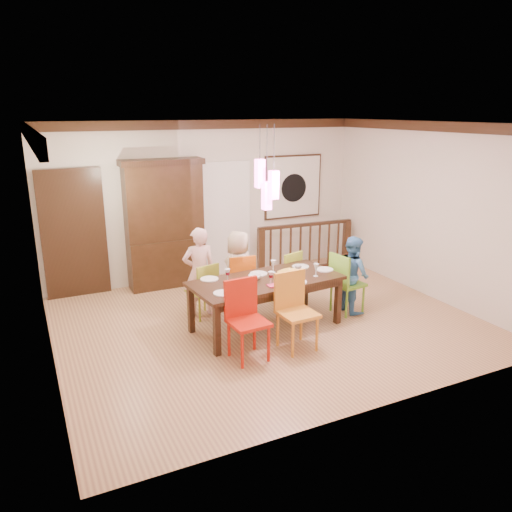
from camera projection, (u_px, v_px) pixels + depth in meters
name	position (u px, v px, depth m)	size (l,w,h in m)	color
floor	(268.00, 322.00, 7.50)	(6.00, 6.00, 0.00)	#9F6C4D
ceiling	(269.00, 123.00, 6.68)	(6.00, 6.00, 0.00)	white
wall_back	(208.00, 201.00, 9.25)	(6.00, 6.00, 0.00)	beige
wall_left	(41.00, 254.00, 5.85)	(5.00, 5.00, 0.00)	beige
wall_right	(428.00, 211.00, 8.34)	(5.00, 5.00, 0.00)	beige
crown_molding	(269.00, 130.00, 6.70)	(6.00, 5.00, 0.16)	black
panel_door	(74.00, 236.00, 8.33)	(1.04, 0.07, 2.24)	black
white_doorway	(226.00, 220.00, 9.48)	(0.97, 0.05, 2.22)	silver
painting	(293.00, 187.00, 9.92)	(1.25, 0.06, 1.25)	black
pendant_cluster	(267.00, 184.00, 6.74)	(0.27, 0.21, 1.14)	#FF4CAF
dining_table	(266.00, 284.00, 7.15)	(2.25, 1.18, 0.75)	black
chair_far_left	(202.00, 286.00, 7.60)	(0.48, 0.48, 0.87)	#95A52A
chair_far_mid	(239.00, 278.00, 7.87)	(0.47, 0.47, 0.93)	#D15A0F
chair_far_right	(285.00, 273.00, 8.17)	(0.50, 0.50, 0.88)	#A2BA2F
chair_near_left	(248.00, 316.00, 6.26)	(0.49, 0.49, 1.03)	red
chair_near_mid	(298.00, 307.00, 6.53)	(0.49, 0.49, 1.03)	orange
chair_end_right	(348.00, 279.00, 7.75)	(0.49, 0.49, 0.96)	#65A529
china_hutch	(165.00, 224.00, 8.80)	(1.44, 0.46, 2.27)	black
balustrade	(305.00, 246.00, 9.80)	(2.01, 0.20, 0.96)	black
person_far_left	(199.00, 272.00, 7.60)	(0.51, 0.33, 1.40)	#FFC7C2
person_far_mid	(239.00, 271.00, 7.86)	(0.62, 0.41, 1.28)	beige
person_end_right	(352.00, 274.00, 7.79)	(0.59, 0.46, 1.21)	#417DB7
serving_bowl	(291.00, 275.00, 7.19)	(0.34, 0.34, 0.08)	gold
small_bowl	(255.00, 277.00, 7.12)	(0.19, 0.19, 0.06)	white
cup_left	(239.00, 283.00, 6.81)	(0.12, 0.12, 0.09)	silver
cup_right	(298.00, 268.00, 7.44)	(0.11, 0.11, 0.10)	silver
plate_far_left	(209.00, 279.00, 7.11)	(0.26, 0.26, 0.01)	white
plate_far_mid	(259.00, 274.00, 7.34)	(0.26, 0.26, 0.01)	white
plate_far_right	(301.00, 267.00, 7.67)	(0.26, 0.26, 0.01)	white
plate_near_left	(223.00, 293.00, 6.56)	(0.26, 0.26, 0.01)	white
plate_near_mid	(298.00, 282.00, 6.99)	(0.26, 0.26, 0.01)	white
plate_end_right	(325.00, 269.00, 7.53)	(0.26, 0.26, 0.01)	white
wine_glass_a	(228.00, 275.00, 6.98)	(0.08, 0.08, 0.19)	#590C19
wine_glass_b	(273.00, 266.00, 7.38)	(0.08, 0.08, 0.19)	silver
wine_glass_c	(271.00, 278.00, 6.87)	(0.08, 0.08, 0.19)	#590C19
wine_glass_d	(316.00, 270.00, 7.22)	(0.08, 0.08, 0.19)	silver
napkin	(274.00, 285.00, 6.85)	(0.18, 0.14, 0.01)	#D83359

